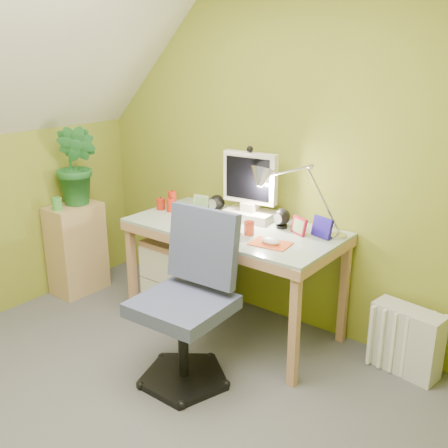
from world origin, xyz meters
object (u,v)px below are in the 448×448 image
Objects in this scene: desk at (233,278)px; radiator at (406,340)px; desk_lamp at (310,183)px; potted_plant at (77,165)px; side_ledge at (77,249)px; task_chair at (182,302)px; monitor at (250,184)px.

desk reaches higher than radiator.
desk_lamp reaches higher than potted_plant.
desk_lamp is at bearing -167.43° from radiator.
desk_lamp is 1.82m from potted_plant.
side_ledge is (-1.80, -0.46, -0.72)m from desk_lamp.
desk_lamp is at bearing 67.23° from task_chair.
desk_lamp is at bearing 21.31° from desk.
side_ledge is 2.53m from radiator.
task_chair is 1.36m from radiator.
radiator is at bearing 10.57° from potted_plant.
desk is 3.43× the size of radiator.
desk_lamp is 1.10m from radiator.
side_ledge is 0.70× the size of task_chair.
side_ledge is (-1.35, -0.28, -0.02)m from desk.
task_chair is (-0.31, -0.85, -0.57)m from desk_lamp.
side_ledge is at bearing -168.96° from desk.
potted_plant is 1.62m from task_chair.
side_ledge is (-1.35, -0.46, -0.65)m from monitor.
desk is 1.38m from side_ledge.
monitor is (0.00, 0.18, 0.63)m from desk.
desk_lamp is at bearing -7.42° from monitor.
radiator is at bearing 39.64° from task_chair.
monitor is 0.48× the size of task_chair.
radiator is (1.12, 0.05, -0.80)m from monitor.
desk is 1.38× the size of task_chair.
side_ledge is 1.55m from task_chair.
monitor is 0.80× the size of potted_plant.
monitor reaches higher than task_chair.
desk is 1.16m from radiator.
desk is 2.28× the size of potted_plant.
side_ledge is at bearing 162.20° from task_chair.
desk is 2.86× the size of monitor.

